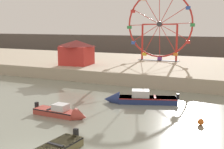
% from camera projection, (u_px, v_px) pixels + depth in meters
% --- Properties ---
extents(quay_promenade, '(110.00, 21.09, 1.38)m').
position_uv_depth(quay_promenade, '(171.00, 68.00, 38.75)').
color(quay_promenade, '#B7A88E').
rests_on(quay_promenade, ground_plane).
extents(distant_town_skyline, '(140.00, 3.00, 4.40)m').
position_uv_depth(distant_town_skyline, '(196.00, 47.00, 56.62)').
color(distant_town_skyline, '#564C47').
rests_on(distant_town_skyline, ground_plane).
extents(motorboat_navy_blue, '(6.11, 3.29, 1.48)m').
position_uv_depth(motorboat_navy_blue, '(135.00, 99.00, 23.87)').
color(motorboat_navy_blue, navy).
rests_on(motorboat_navy_blue, ground_plane).
extents(motorboat_faded_red, '(4.45, 1.22, 1.19)m').
position_uv_depth(motorboat_faded_red, '(64.00, 113.00, 20.22)').
color(motorboat_faded_red, '#B24238').
rests_on(motorboat_faded_red, ground_plane).
extents(ferris_wheel_red_frame, '(9.82, 1.20, 9.98)m').
position_uv_depth(ferris_wheel_red_frame, '(160.00, 26.00, 40.95)').
color(ferris_wheel_red_frame, red).
rests_on(ferris_wheel_red_frame, quay_promenade).
extents(carnival_booth_red_striped, '(4.30, 4.10, 3.18)m').
position_uv_depth(carnival_booth_red_striped, '(77.00, 52.00, 37.09)').
color(carnival_booth_red_striped, red).
rests_on(carnival_booth_red_striped, quay_promenade).
extents(mooring_buoy_orange, '(0.44, 0.44, 0.44)m').
position_uv_depth(mooring_buoy_orange, '(201.00, 122.00, 18.46)').
color(mooring_buoy_orange, orange).
rests_on(mooring_buoy_orange, ground_plane).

